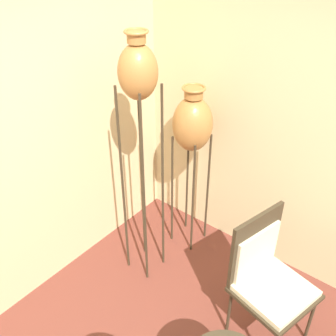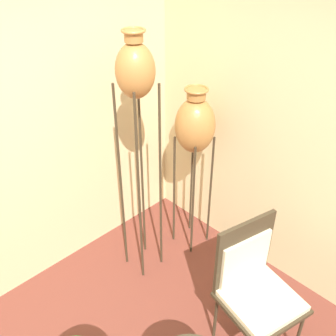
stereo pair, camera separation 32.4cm
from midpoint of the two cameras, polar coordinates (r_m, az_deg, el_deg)
vase_stand_tall at (r=2.73m, az=-7.81°, el=12.21°), size 0.28×0.28×2.10m
vase_stand_medium at (r=3.23m, az=0.70°, el=6.11°), size 0.33×0.33×1.58m
chair at (r=2.90m, az=10.96°, el=-15.07°), size 0.60×0.58×1.04m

